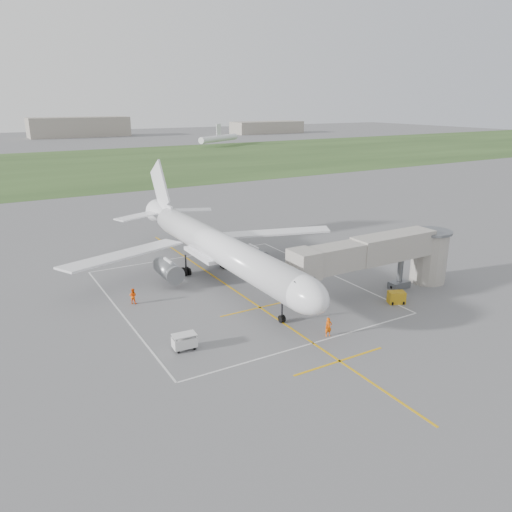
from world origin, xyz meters
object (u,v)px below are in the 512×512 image
gpu_unit (396,297)px  baggage_cart (184,342)px  ramp_worker_wing (133,296)px  ramp_worker_nose (328,327)px  airliner (217,247)px  jet_bridge (388,255)px

gpu_unit → baggage_cart: 25.42m
baggage_cart → ramp_worker_wing: size_ratio=1.24×
ramp_worker_wing → ramp_worker_nose: bearing=168.9°
gpu_unit → ramp_worker_wing: 30.28m
gpu_unit → ramp_worker_nose: (-11.99, -2.70, 0.28)m
airliner → baggage_cart: 19.54m
baggage_cart → ramp_worker_nose: ramp_worker_nose is taller
baggage_cart → ramp_worker_wing: bearing=97.8°
jet_bridge → gpu_unit: (-1.51, -3.30, -4.05)m
jet_bridge → ramp_worker_wing: bearing=156.8°
ramp_worker_wing → jet_bridge: bearing=-162.8°
jet_bridge → ramp_worker_wing: jet_bridge is taller
jet_bridge → baggage_cart: bearing=-177.0°
jet_bridge → ramp_worker_wing: (-27.72, 11.87, -3.82)m
ramp_worker_nose → ramp_worker_wing: bearing=139.2°
jet_bridge → ramp_worker_nose: bearing=-156.0°
baggage_cart → ramp_worker_nose: 14.14m
airliner → ramp_worker_nose: bearing=-83.7°
jet_bridge → baggage_cart: jet_bridge is taller
airliner → gpu_unit: bearing=-51.0°
airliner → ramp_worker_nose: size_ratio=24.04×
gpu_unit → baggage_cart: bearing=-160.9°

